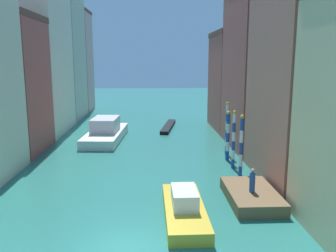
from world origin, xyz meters
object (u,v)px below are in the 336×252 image
object	(u,v)px
mooring_pole_3	(227,128)
vaporetto_white	(106,132)
waterfront_dock	(251,196)
gondola_black	(168,126)
mooring_pole_0	(241,146)
motorboat_0	(184,208)
mooring_pole_1	(234,139)
person_on_dock	(252,181)
mooring_pole_2	(228,135)

from	to	relation	value
mooring_pole_3	vaporetto_white	xyz separation A→B (m)	(-12.75, 7.01, -1.72)
waterfront_dock	mooring_pole_3	bearing A→B (deg)	86.02
vaporetto_white	waterfront_dock	bearing A→B (deg)	-57.84
vaporetto_white	gondola_black	size ratio (longest dim) A/B	1.17
mooring_pole_0	motorboat_0	world-z (taller)	mooring_pole_0
mooring_pole_3	vaporetto_white	bearing A→B (deg)	151.21
waterfront_dock	gondola_black	bearing A→B (deg)	99.32
waterfront_dock	mooring_pole_1	distance (m)	7.68
mooring_pole_3	motorboat_0	xyz separation A→B (m)	(-5.47, -14.04, -2.09)
person_on_dock	motorboat_0	xyz separation A→B (m)	(-4.56, -1.77, -0.96)
waterfront_dock	motorboat_0	bearing A→B (deg)	-155.80
mooring_pole_2	vaporetto_white	world-z (taller)	mooring_pole_2
mooring_pole_0	waterfront_dock	bearing A→B (deg)	-95.23
person_on_dock	mooring_pole_0	size ratio (longest dim) A/B	0.31
mooring_pole_1	mooring_pole_0	bearing A→B (deg)	-90.05
mooring_pole_2	motorboat_0	size ratio (longest dim) A/B	0.63
mooring_pole_2	gondola_black	distance (m)	16.83
mooring_pole_1	vaporetto_white	xyz separation A→B (m)	(-12.36, 11.60, -1.63)
mooring_pole_1	vaporetto_white	bearing A→B (deg)	136.81
person_on_dock	mooring_pole_2	world-z (taller)	mooring_pole_2
motorboat_0	waterfront_dock	bearing A→B (deg)	24.20
mooring_pole_2	mooring_pole_3	xyz separation A→B (m)	(0.34, 2.04, 0.28)
mooring_pole_1	motorboat_0	world-z (taller)	mooring_pole_1
mooring_pole_1	mooring_pole_3	xyz separation A→B (m)	(0.39, 4.59, 0.09)
mooring_pole_1	gondola_black	size ratio (longest dim) A/B	0.53
person_on_dock	vaporetto_white	world-z (taller)	vaporetto_white
waterfront_dock	mooring_pole_0	world-z (taller)	mooring_pole_0
waterfront_dock	mooring_pole_1	bearing A→B (deg)	86.59
waterfront_dock	mooring_pole_1	size ratio (longest dim) A/B	1.10
person_on_dock	mooring_pole_2	bearing A→B (deg)	86.83
person_on_dock	mooring_pole_1	xyz separation A→B (m)	(0.52, 7.67, 1.04)
gondola_black	mooring_pole_1	bearing A→B (deg)	-75.81
mooring_pole_1	vaporetto_white	world-z (taller)	mooring_pole_1
person_on_dock	mooring_pole_0	world-z (taller)	mooring_pole_0
gondola_black	mooring_pole_3	bearing A→B (deg)	-70.00
mooring_pole_2	vaporetto_white	distance (m)	15.42
gondola_black	motorboat_0	bearing A→B (deg)	-90.79
mooring_pole_1	vaporetto_white	size ratio (longest dim) A/B	0.45
person_on_dock	vaporetto_white	bearing A→B (deg)	121.57
person_on_dock	mooring_pole_1	world-z (taller)	mooring_pole_1
mooring_pole_1	person_on_dock	bearing A→B (deg)	-93.84
mooring_pole_3	gondola_black	xyz separation A→B (m)	(-5.08, 13.96, -2.43)
mooring_pole_1	mooring_pole_3	bearing A→B (deg)	85.11
vaporetto_white	mooring_pole_1	bearing A→B (deg)	-43.19
gondola_black	vaporetto_white	bearing A→B (deg)	-137.78
mooring_pole_1	motorboat_0	bearing A→B (deg)	-118.25
gondola_black	motorboat_0	xyz separation A→B (m)	(-0.39, -28.00, 0.34)
mooring_pole_0	motorboat_0	bearing A→B (deg)	-126.50
mooring_pole_2	motorboat_0	distance (m)	13.17
mooring_pole_0	motorboat_0	distance (m)	8.77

